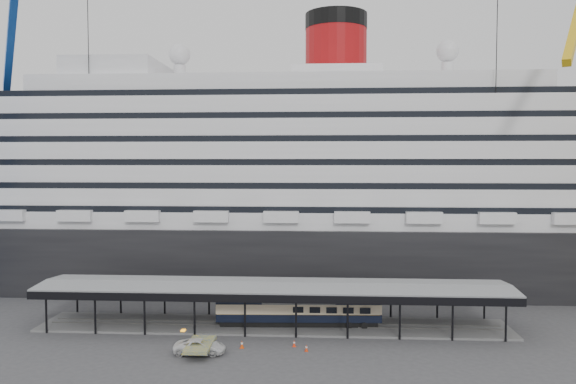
# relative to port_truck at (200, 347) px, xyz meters

# --- Properties ---
(ground) EXTENTS (200.00, 200.00, 0.00)m
(ground) POSITION_rel_port_truck_xyz_m (6.76, 5.00, -0.74)
(ground) COLOR #3D3D40
(ground) RESTS_ON ground
(cruise_ship) EXTENTS (130.00, 30.00, 43.90)m
(cruise_ship) POSITION_rel_port_truck_xyz_m (6.81, 37.00, 17.61)
(cruise_ship) COLOR black
(cruise_ship) RESTS_ON ground
(platform_canopy) EXTENTS (56.00, 9.18, 5.30)m
(platform_canopy) POSITION_rel_port_truck_xyz_m (6.76, 10.00, 1.62)
(platform_canopy) COLOR slate
(platform_canopy) RESTS_ON ground
(port_truck) EXTENTS (5.36, 2.54, 1.48)m
(port_truck) POSITION_rel_port_truck_xyz_m (0.00, 0.00, 0.00)
(port_truck) COLOR silver
(port_truck) RESTS_ON ground
(pullman_carriage) EXTENTS (19.63, 3.38, 19.19)m
(pullman_carriage) POSITION_rel_port_truck_xyz_m (9.77, 10.00, 1.62)
(pullman_carriage) COLOR black
(pullman_carriage) RESTS_ON ground
(traffic_cone_left) EXTENTS (0.44, 0.44, 0.84)m
(traffic_cone_left) POSITION_rel_port_truck_xyz_m (4.07, 1.98, -0.32)
(traffic_cone_left) COLOR #DF460C
(traffic_cone_left) RESTS_ON ground
(traffic_cone_mid) EXTENTS (0.38, 0.38, 0.72)m
(traffic_cone_mid) POSITION_rel_port_truck_xyz_m (10.94, 1.38, -0.38)
(traffic_cone_mid) COLOR #F1380D
(traffic_cone_mid) RESTS_ON ground
(traffic_cone_right) EXTENTS (0.44, 0.44, 0.72)m
(traffic_cone_right) POSITION_rel_port_truck_xyz_m (9.59, 2.78, -0.38)
(traffic_cone_right) COLOR #FA340D
(traffic_cone_right) RESTS_ON ground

